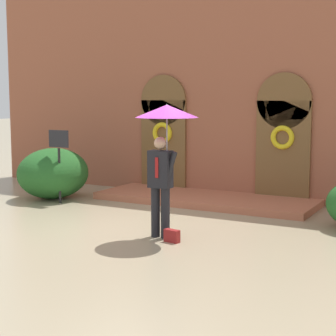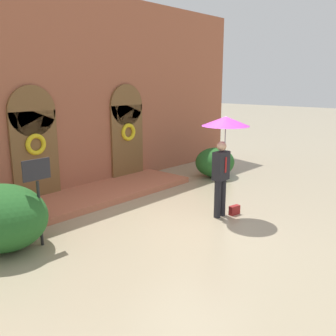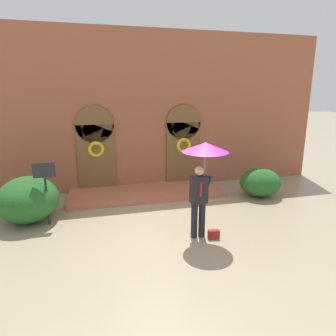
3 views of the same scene
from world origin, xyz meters
name	(u,v)px [view 2 (image 2 of 3)]	position (x,y,z in m)	size (l,w,h in m)	color
ground_plane	(191,221)	(0.00, 0.00, 0.00)	(80.00, 80.00, 0.00)	tan
building_facade	(79,98)	(0.00, 4.15, 2.68)	(14.00, 2.30, 5.60)	#9E563D
person_with_umbrella	(224,136)	(0.78, -0.32, 1.91)	(1.10, 1.10, 2.36)	black
handbag	(234,210)	(1.03, -0.52, 0.11)	(0.28, 0.12, 0.22)	maroon
sign_post	(38,188)	(-2.98, 1.36, 1.16)	(0.56, 0.06, 1.72)	black
shrub_left	(2,217)	(-3.53, 1.78, 0.62)	(1.63, 1.88, 1.24)	#235B23
shrub_right	(215,162)	(3.77, 1.98, 0.49)	(1.40, 1.25, 0.97)	#235B23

